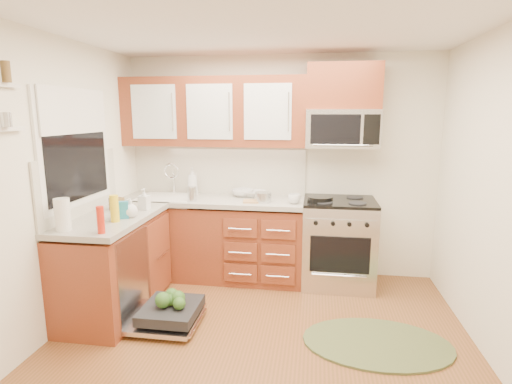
% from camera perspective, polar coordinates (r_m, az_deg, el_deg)
% --- Properties ---
extents(floor, '(3.50, 3.50, 0.00)m').
position_cam_1_polar(floor, '(3.40, 0.22, -21.95)').
color(floor, brown).
rests_on(floor, ground).
extents(ceiling, '(3.50, 3.50, 0.00)m').
position_cam_1_polar(ceiling, '(2.92, 0.26, 23.87)').
color(ceiling, white).
rests_on(ceiling, ground).
extents(wall_back, '(3.50, 0.04, 2.50)m').
position_cam_1_polar(wall_back, '(4.63, 3.39, 3.58)').
color(wall_back, silver).
rests_on(wall_back, ground).
extents(wall_front, '(3.50, 0.04, 2.50)m').
position_cam_1_polar(wall_front, '(1.30, -11.55, -16.89)').
color(wall_front, silver).
rests_on(wall_front, ground).
extents(wall_left, '(0.04, 3.50, 2.50)m').
position_cam_1_polar(wall_left, '(3.60, -28.47, 0.10)').
color(wall_left, silver).
rests_on(wall_left, ground).
extents(base_cabinet_back, '(2.05, 0.60, 0.85)m').
position_cam_1_polar(base_cabinet_back, '(4.64, -6.09, -6.89)').
color(base_cabinet_back, brown).
rests_on(base_cabinet_back, ground).
extents(base_cabinet_left, '(0.60, 1.25, 0.85)m').
position_cam_1_polar(base_cabinet_left, '(4.09, -19.51, -10.04)').
color(base_cabinet_left, brown).
rests_on(base_cabinet_left, ground).
extents(countertop_back, '(2.07, 0.64, 0.05)m').
position_cam_1_polar(countertop_back, '(4.51, -6.24, -1.18)').
color(countertop_back, '#A19D93').
rests_on(countertop_back, base_cabinet_back).
extents(countertop_left, '(0.64, 1.27, 0.05)m').
position_cam_1_polar(countertop_left, '(3.94, -19.82, -3.58)').
color(countertop_left, '#A19D93').
rests_on(countertop_left, base_cabinet_left).
extents(backsplash_back, '(2.05, 0.02, 0.57)m').
position_cam_1_polar(backsplash_back, '(4.74, -5.41, 3.23)').
color(backsplash_back, beige).
rests_on(backsplash_back, ground).
extents(backsplash_left, '(0.02, 1.25, 0.57)m').
position_cam_1_polar(backsplash_left, '(4.03, -23.81, 0.94)').
color(backsplash_left, beige).
rests_on(backsplash_left, ground).
extents(upper_cabinets, '(2.05, 0.35, 0.75)m').
position_cam_1_polar(upper_cabinets, '(4.54, -6.06, 11.30)').
color(upper_cabinets, brown).
rests_on(upper_cabinets, ground).
extents(cabinet_over_mw, '(0.76, 0.35, 0.47)m').
position_cam_1_polar(cabinet_over_mw, '(4.41, 12.42, 14.50)').
color(cabinet_over_mw, brown).
rests_on(cabinet_over_mw, ground).
extents(range, '(0.76, 0.64, 0.95)m').
position_cam_1_polar(range, '(4.48, 11.66, -7.09)').
color(range, silver).
rests_on(range, ground).
extents(microwave, '(0.76, 0.38, 0.40)m').
position_cam_1_polar(microwave, '(4.38, 12.21, 8.83)').
color(microwave, silver).
rests_on(microwave, ground).
extents(sink, '(0.62, 0.50, 0.26)m').
position_cam_1_polar(sink, '(4.67, -12.52, -2.20)').
color(sink, white).
rests_on(sink, ground).
extents(dishwasher, '(0.70, 0.60, 0.20)m').
position_cam_1_polar(dishwasher, '(3.80, -12.60, -16.69)').
color(dishwasher, silver).
rests_on(dishwasher, ground).
extents(window, '(0.03, 1.05, 1.05)m').
position_cam_1_polar(window, '(3.97, -24.38, 5.72)').
color(window, white).
rests_on(window, ground).
extents(window_blind, '(0.02, 0.96, 0.40)m').
position_cam_1_polar(window_blind, '(3.94, -24.46, 10.50)').
color(window_blind, white).
rests_on(window_blind, ground).
extents(shelf_lower, '(0.04, 0.40, 0.03)m').
position_cam_1_polar(shelf_lower, '(3.26, -32.54, 7.56)').
color(shelf_lower, white).
rests_on(shelf_lower, ground).
extents(rug, '(1.40, 1.15, 0.02)m').
position_cam_1_polar(rug, '(3.63, 16.89, -19.98)').
color(rug, '#525F36').
rests_on(rug, ground).
extents(skillet, '(0.35, 0.35, 0.05)m').
position_cam_1_polar(skillet, '(4.26, 9.12, -0.94)').
color(skillet, black).
rests_on(skillet, range).
extents(stock_pot, '(0.23, 0.23, 0.11)m').
position_cam_1_polar(stock_pot, '(4.26, 1.02, -0.75)').
color(stock_pot, silver).
rests_on(stock_pot, countertop_back).
extents(cutting_board, '(0.27, 0.19, 0.02)m').
position_cam_1_polar(cutting_board, '(4.28, -0.16, -1.33)').
color(cutting_board, '#AD804F').
rests_on(cutting_board, countertop_back).
extents(canister, '(0.13, 0.13, 0.16)m').
position_cam_1_polar(canister, '(4.36, -9.12, -0.28)').
color(canister, silver).
rests_on(canister, countertop_back).
extents(paper_towel_roll, '(0.16, 0.16, 0.27)m').
position_cam_1_polar(paper_towel_roll, '(3.57, -25.91, -2.91)').
color(paper_towel_roll, white).
rests_on(paper_towel_roll, countertop_left).
extents(mustard_bottle, '(0.09, 0.09, 0.24)m').
position_cam_1_polar(mustard_bottle, '(3.69, -19.56, -2.23)').
color(mustard_bottle, yellow).
rests_on(mustard_bottle, countertop_left).
extents(red_bottle, '(0.07, 0.07, 0.22)m').
position_cam_1_polar(red_bottle, '(3.37, -21.31, -3.74)').
color(red_bottle, red).
rests_on(red_bottle, countertop_left).
extents(wooden_box, '(0.15, 0.12, 0.12)m').
position_cam_1_polar(wooden_box, '(4.15, -19.26, -1.60)').
color(wooden_box, brown).
rests_on(wooden_box, countertop_left).
extents(blue_carton, '(0.11, 0.09, 0.16)m').
position_cam_1_polar(blue_carton, '(3.79, -18.49, -2.45)').
color(blue_carton, teal).
rests_on(blue_carton, countertop_left).
extents(bowl_a, '(0.33, 0.33, 0.07)m').
position_cam_1_polar(bowl_a, '(4.56, -0.39, -0.23)').
color(bowl_a, '#999999').
rests_on(bowl_a, countertop_back).
extents(bowl_b, '(0.29, 0.29, 0.08)m').
position_cam_1_polar(bowl_b, '(4.58, -1.94, -0.11)').
color(bowl_b, '#999999').
rests_on(bowl_b, countertop_back).
extents(cup, '(0.14, 0.14, 0.10)m').
position_cam_1_polar(cup, '(4.21, 5.49, -0.97)').
color(cup, '#999999').
rests_on(cup, countertop_back).
extents(soap_bottle_a, '(0.16, 0.16, 0.32)m').
position_cam_1_polar(soap_bottle_a, '(4.69, -9.07, 1.53)').
color(soap_bottle_a, '#999999').
rests_on(soap_bottle_a, countertop_back).
extents(soap_bottle_b, '(0.10, 0.10, 0.21)m').
position_cam_1_polar(soap_bottle_b, '(4.08, -15.68, -0.97)').
color(soap_bottle_b, '#999999').
rests_on(soap_bottle_b, countertop_left).
extents(soap_bottle_c, '(0.17, 0.17, 0.17)m').
position_cam_1_polar(soap_bottle_c, '(3.81, -17.54, -2.21)').
color(soap_bottle_c, '#999999').
rests_on(soap_bottle_c, countertop_left).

